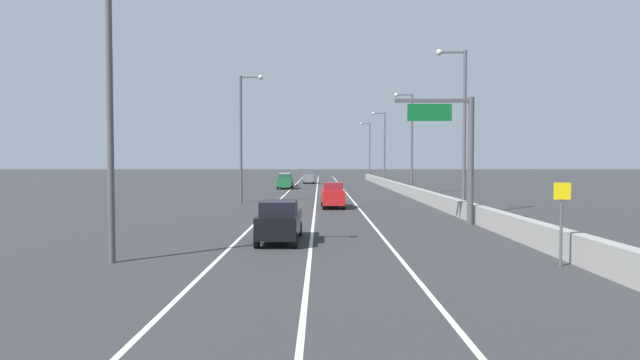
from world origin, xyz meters
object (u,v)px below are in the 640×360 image
Objects in this scene: lamp_post_right_fourth at (381,144)px; car_white_4 at (283,180)px; lamp_post_right_second at (459,121)px; speed_advisory_sign at (559,217)px; lamp_post_left_mid at (241,130)px; car_black_2 at (277,221)px; lamp_post_left_near at (113,86)px; lamp_post_right_third at (407,137)px; lamp_post_right_fifth at (366,147)px; car_green_0 at (283,181)px; car_red_1 at (330,195)px; car_gray_3 at (306,177)px; overhead_sign_gantry at (456,145)px.

lamp_post_right_fourth is 2.55× the size of car_white_4.
lamp_post_right_fourth is at bearing 89.74° from lamp_post_right_second.
speed_advisory_sign is 59.88m from car_white_4.
lamp_post_left_mid reaches higher than car_black_2.
lamp_post_right_third is at bearing 66.05° from lamp_post_left_near.
car_black_2 is (-11.76, -80.88, -5.54)m from lamp_post_right_fifth.
lamp_post_left_mid is at bearing -95.56° from car_green_0.
car_white_4 is (-15.44, 17.66, -5.53)m from lamp_post_right_third.
lamp_post_right_fifth is 2.44× the size of car_black_2.
lamp_post_left_near is 2.44× the size of car_black_2.
car_white_4 is at bearing 87.73° from lamp_post_left_near.
lamp_post_left_mid is 23.66m from car_green_0.
lamp_post_right_fifth is at bearing 90.47° from lamp_post_right_third.
speed_advisory_sign is 32.57m from lamp_post_left_mid.
car_red_1 is at bearing 80.52° from car_black_2.
lamp_post_right_second is 51.57m from car_gray_3.
lamp_post_right_second reaches higher than overhead_sign_gantry.
lamp_post_left_mid is at bearing -97.24° from car_gray_3.
lamp_post_right_second is (1.68, 5.55, 1.78)m from overhead_sign_gantry.
lamp_post_left_near is 9.29m from car_black_2.
car_white_4 is at bearing 106.11° from overhead_sign_gantry.
car_green_0 is at bearing -112.38° from lamp_post_right_fifth.
car_green_0 is at bearing 86.83° from lamp_post_left_near.
car_red_1 is at bearing -80.02° from car_white_4.
lamp_post_left_near is (-17.30, -16.95, 0.00)m from lamp_post_right_second.
car_red_1 is at bearing 69.16° from lamp_post_left_near.
overhead_sign_gantry is at bearing -46.99° from lamp_post_left_mid.
speed_advisory_sign is 68.39m from car_gray_3.
overhead_sign_gantry is at bearing 92.09° from speed_advisory_sign.
car_red_1 is (7.93, -5.25, -5.49)m from lamp_post_left_mid.
lamp_post_right_fourth reaches higher than car_black_2.
speed_advisory_sign reaches higher than car_red_1.
lamp_post_left_mid reaches higher than speed_advisory_sign.
lamp_post_right_fifth is 1.00× the size of lamp_post_left_near.
car_white_4 is at bearing 93.60° from car_black_2.
car_green_0 is 1.02× the size of car_black_2.
lamp_post_right_third is 2.44× the size of car_black_2.
speed_advisory_sign is 0.64× the size of car_red_1.
lamp_post_right_third and lamp_post_left_near have the same top height.
lamp_post_right_fifth is 32.49m from car_white_4.
car_green_0 is 1.02× the size of car_red_1.
lamp_post_right_fourth is at bearing 40.17° from car_green_0.
speed_advisory_sign is at bearing -90.86° from lamp_post_right_fifth.
lamp_post_left_mid is at bearing 133.01° from overhead_sign_gantry.
lamp_post_right_third is (0.43, 22.95, 0.00)m from lamp_post_right_second.
lamp_post_right_fourth and lamp_post_left_mid have the same top height.
lamp_post_right_fifth is (-0.37, 45.91, 0.00)m from lamp_post_right_third.
car_gray_3 is at bearing 90.03° from car_black_2.
car_black_2 is at bearing -134.26° from lamp_post_right_second.
car_white_4 is at bearing -160.81° from lamp_post_right_fourth.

